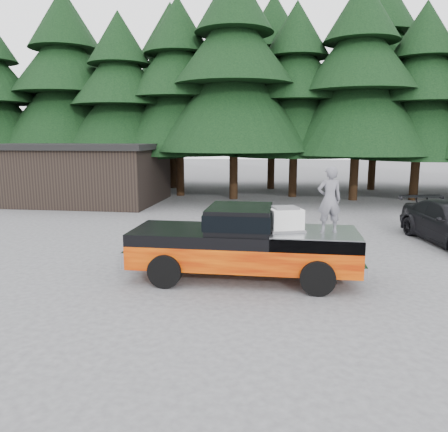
# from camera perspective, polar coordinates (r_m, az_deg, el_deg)

# --- Properties ---
(ground) EXTENTS (120.00, 120.00, 0.00)m
(ground) POSITION_cam_1_polar(r_m,az_deg,el_deg) (12.00, -2.54, -7.57)
(ground) COLOR #48484A
(ground) RESTS_ON ground
(pickup_truck) EXTENTS (6.00, 2.04, 1.33)m
(pickup_truck) POSITION_cam_1_polar(r_m,az_deg,el_deg) (11.48, 2.57, -4.95)
(pickup_truck) COLOR #EF6406
(pickup_truck) RESTS_ON ground
(truck_cab) EXTENTS (1.66, 1.90, 0.59)m
(truck_cab) POSITION_cam_1_polar(r_m,az_deg,el_deg) (11.27, 2.10, -0.23)
(truck_cab) COLOR black
(truck_cab) RESTS_ON pickup_truck
(air_compressor) EXTENTS (0.97, 0.89, 0.55)m
(air_compressor) POSITION_cam_1_polar(r_m,az_deg,el_deg) (11.17, 7.99, -0.53)
(air_compressor) COLOR silver
(air_compressor) RESTS_ON pickup_truck
(man_on_bed) EXTENTS (0.67, 0.51, 1.65)m
(man_on_bed) POSITION_cam_1_polar(r_m,az_deg,el_deg) (11.10, 13.60, 2.09)
(man_on_bed) COLOR slate
(man_on_bed) RESTS_ON pickup_truck
(utility_building) EXTENTS (8.40, 6.40, 3.30)m
(utility_building) POSITION_cam_1_polar(r_m,az_deg,el_deg) (25.84, -17.44, 5.41)
(utility_building) COLOR black
(utility_building) RESTS_ON ground
(treeline) EXTENTS (60.15, 16.05, 17.50)m
(treeline) POSITION_cam_1_polar(r_m,az_deg,el_deg) (28.74, 4.97, 18.41)
(treeline) COLOR black
(treeline) RESTS_ON ground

